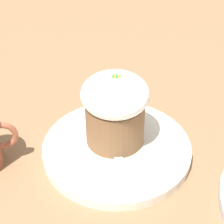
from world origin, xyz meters
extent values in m
plane|color=#846042|center=(0.00, 0.00, 0.00)|extent=(4.00, 4.00, 0.00)
cylinder|color=white|center=(0.00, 0.00, 0.01)|extent=(0.22, 0.22, 0.02)
cylinder|color=brown|center=(0.00, 0.01, 0.05)|extent=(0.09, 0.09, 0.07)
ellipsoid|color=white|center=(0.00, 0.01, 0.10)|extent=(0.10, 0.10, 0.06)
cone|color=orange|center=(0.01, 0.01, 0.13)|extent=(0.01, 0.01, 0.01)
sphere|color=green|center=(0.00, 0.01, 0.13)|extent=(0.01, 0.01, 0.01)
cube|color=#B7B7BC|center=(0.00, -0.04, 0.02)|extent=(0.03, 0.07, 0.00)
ellipsoid|color=#B7B7BC|center=(-0.02, 0.00, 0.02)|extent=(0.04, 0.05, 0.01)
torus|color=#9E563D|center=(-0.16, 0.02, 0.05)|extent=(0.05, 0.01, 0.05)
camera|label=1|loc=(-0.10, -0.41, 0.39)|focal=60.00mm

